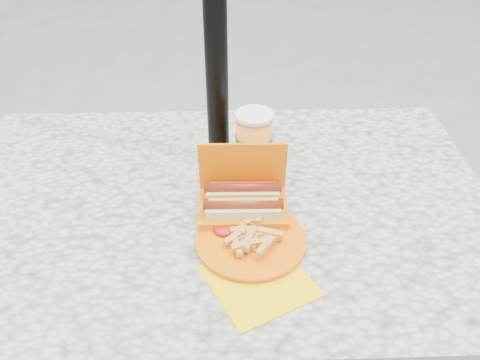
{
  "coord_description": "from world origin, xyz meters",
  "views": [
    {
      "loc": [
        0.02,
        -0.86,
        1.45
      ],
      "look_at": [
        0.05,
        0.01,
        0.8
      ],
      "focal_mm": 38.0,
      "sensor_mm": 36.0,
      "label": 1
    }
  ],
  "objects_px": {
    "umbrella_pole": "(215,17)",
    "hotdog_box": "(243,203)",
    "fries_plate": "(251,242)",
    "soda_cup": "(254,144)"
  },
  "relations": [
    {
      "from": "umbrella_pole",
      "to": "hotdog_box",
      "type": "distance_m",
      "value": 0.38
    },
    {
      "from": "umbrella_pole",
      "to": "hotdog_box",
      "type": "bearing_deg",
      "value": -76.69
    },
    {
      "from": "umbrella_pole",
      "to": "fries_plate",
      "type": "bearing_deg",
      "value": -78.47
    },
    {
      "from": "hotdog_box",
      "to": "fries_plate",
      "type": "xyz_separation_m",
      "value": [
        0.01,
        -0.09,
        -0.02
      ]
    },
    {
      "from": "umbrella_pole",
      "to": "soda_cup",
      "type": "relative_size",
      "value": 13.81
    },
    {
      "from": "hotdog_box",
      "to": "soda_cup",
      "type": "bearing_deg",
      "value": 79.82
    },
    {
      "from": "hotdog_box",
      "to": "umbrella_pole",
      "type": "bearing_deg",
      "value": 104.3
    },
    {
      "from": "hotdog_box",
      "to": "fries_plate",
      "type": "relative_size",
      "value": 0.57
    },
    {
      "from": "umbrella_pole",
      "to": "hotdog_box",
      "type": "relative_size",
      "value": 11.88
    },
    {
      "from": "soda_cup",
      "to": "hotdog_box",
      "type": "bearing_deg",
      "value": -101.17
    }
  ]
}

